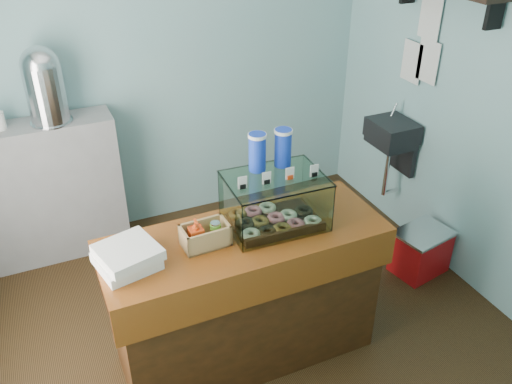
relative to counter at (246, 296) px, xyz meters
name	(u,v)px	position (x,y,z in m)	size (l,w,h in m)	color
ground	(231,324)	(0.00, 0.25, -0.46)	(3.50, 3.50, 0.00)	black
room_shell	(228,79)	(0.03, 0.26, 1.25)	(3.54, 3.04, 2.82)	#77A7AE
counter	(246,296)	(0.00, 0.00, 0.00)	(1.60, 0.60, 0.90)	#43210D
back_shelf	(53,191)	(-0.90, 1.57, 0.09)	(1.00, 0.32, 1.10)	gray
display_case	(273,195)	(0.20, 0.07, 0.61)	(0.56, 0.42, 0.51)	black
condiment_crate	(204,235)	(-0.23, 0.01, 0.50)	(0.26, 0.16, 0.17)	#A48052
pastry_boxes	(127,257)	(-0.64, 0.00, 0.50)	(0.35, 0.34, 0.11)	white
coffee_urn	(44,83)	(-0.81, 1.56, 0.92)	(0.29, 0.29, 0.54)	silver
red_cooler	(421,251)	(1.51, 0.21, -0.28)	(0.45, 0.37, 0.35)	#B80E11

